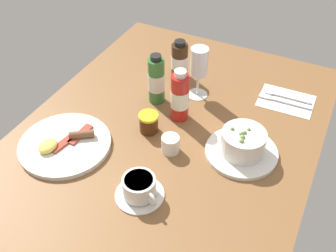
{
  "coord_description": "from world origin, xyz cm",
  "views": [
    {
      "loc": [
        -78.79,
        -38.0,
        79.93
      ],
      "look_at": [
        -3.5,
        -1.16,
        4.91
      ],
      "focal_mm": 42.74,
      "sensor_mm": 36.0,
      "label": 1
    }
  ],
  "objects": [
    {
      "name": "sauce_bottle_brown",
      "position": [
        26.77,
        9.29,
        6.3
      ],
      "size": [
        5.7,
        5.7,
        13.73
      ],
      "color": "#382314",
      "rests_on": "ground_plane"
    },
    {
      "name": "coffee_cup",
      "position": [
        -25.19,
        -3.92,
        2.9
      ],
      "size": [
        12.5,
        12.69,
        6.04
      ],
      "color": "silver",
      "rests_on": "ground_plane"
    },
    {
      "name": "breakfast_plate",
      "position": [
        -19.15,
        23.71,
        0.89
      ],
      "size": [
        25.97,
        25.97,
        3.7
      ],
      "color": "silver",
      "rests_on": "ground_plane"
    },
    {
      "name": "sauce_bottle_green",
      "position": [
        11.16,
        10.04,
        7.81
      ],
      "size": [
        5.26,
        5.26,
        16.83
      ],
      "color": "#337233",
      "rests_on": "ground_plane"
    },
    {
      "name": "creamer_jug",
      "position": [
        -7.66,
        -3.85,
        2.59
      ],
      "size": [
        5.98,
        5.07,
        5.61
      ],
      "color": "silver",
      "rests_on": "ground_plane"
    },
    {
      "name": "wine_glass",
      "position": [
        19.56,
        -0.55,
        11.73
      ],
      "size": [
        6.73,
        6.73,
        17.34
      ],
      "color": "white",
      "rests_on": "ground_plane"
    },
    {
      "name": "porridge_bowl",
      "position": [
        -0.36,
        -22.12,
        3.63
      ],
      "size": [
        20.15,
        20.15,
        8.58
      ],
      "color": "silver",
      "rests_on": "ground_plane"
    },
    {
      "name": "jam_jar",
      "position": [
        -2.77,
        5.46,
        3.04
      ],
      "size": [
        5.79,
        5.79,
        6.0
      ],
      "color": "#45200D",
      "rests_on": "ground_plane"
    },
    {
      "name": "sauce_bottle_red",
      "position": [
        6.82,
        -0.28,
        7.77
      ],
      "size": [
        5.54,
        5.54,
        16.9
      ],
      "color": "#B21E19",
      "rests_on": "ground_plane"
    },
    {
      "name": "ground_plane",
      "position": [
        0.0,
        0.0,
        -1.5
      ],
      "size": [
        110.0,
        84.0,
        3.0
      ],
      "primitive_type": "cube",
      "color": "brown"
    },
    {
      "name": "cutlery_setting",
      "position": [
        29.12,
        -27.21,
        0.26
      ],
      "size": [
        13.4,
        17.51,
        0.9
      ],
      "color": "silver",
      "rests_on": "ground_plane"
    }
  ]
}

